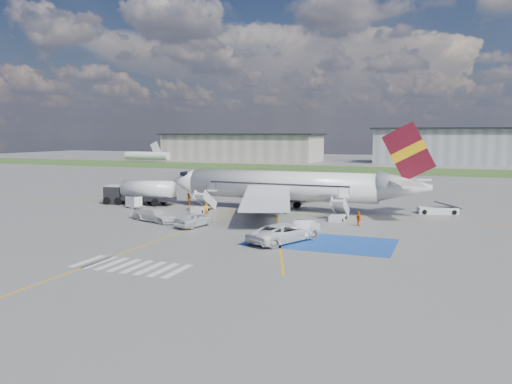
% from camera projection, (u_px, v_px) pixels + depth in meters
% --- Properties ---
extents(ground, '(400.00, 400.00, 0.00)m').
position_uv_depth(ground, '(241.00, 228.00, 55.32)').
color(ground, '#60605E').
rests_on(ground, ground).
extents(grass_strip, '(400.00, 30.00, 0.01)m').
position_uv_depth(grass_strip, '(371.00, 170.00, 143.19)').
color(grass_strip, '#2D4C1E').
rests_on(grass_strip, ground).
extents(taxiway_line_main, '(120.00, 0.20, 0.01)m').
position_uv_depth(taxiway_line_main, '(276.00, 212.00, 66.41)').
color(taxiway_line_main, gold).
rests_on(taxiway_line_main, ground).
extents(taxiway_line_cross, '(0.20, 60.00, 0.01)m').
position_uv_depth(taxiway_line_cross, '(152.00, 242.00, 47.87)').
color(taxiway_line_cross, gold).
rests_on(taxiway_line_cross, ground).
extents(taxiway_line_diag, '(20.71, 56.45, 0.01)m').
position_uv_depth(taxiway_line_diag, '(276.00, 212.00, 66.41)').
color(taxiway_line_diag, gold).
rests_on(taxiway_line_diag, ground).
extents(staging_box, '(14.00, 8.00, 0.01)m').
position_uv_depth(staging_box, '(320.00, 242.00, 48.00)').
color(staging_box, '#19459A').
rests_on(staging_box, ground).
extents(crosswalk, '(9.00, 4.00, 0.01)m').
position_uv_depth(crosswalk, '(131.00, 266.00, 39.32)').
color(crosswalk, silver).
rests_on(crosswalk, ground).
extents(terminal_west, '(60.00, 22.00, 10.00)m').
position_uv_depth(terminal_west, '(242.00, 148.00, 194.88)').
color(terminal_west, gray).
rests_on(terminal_west, ground).
extents(terminal_centre, '(48.00, 18.00, 12.00)m').
position_uv_depth(terminal_centre, '(447.00, 146.00, 172.25)').
color(terminal_centre, gray).
rests_on(terminal_centre, ground).
extents(airliner, '(36.81, 32.95, 11.92)m').
position_uv_depth(airliner, '(292.00, 186.00, 67.33)').
color(airliner, silver).
rests_on(airliner, ground).
extents(airstairs_fwd, '(1.90, 5.20, 3.60)m').
position_uv_depth(airstairs_fwd, '(201.00, 207.00, 66.73)').
color(airstairs_fwd, silver).
rests_on(airstairs_fwd, ground).
extents(airstairs_aft, '(1.90, 5.20, 3.60)m').
position_uv_depth(airstairs_aft, '(338.00, 215.00, 60.04)').
color(airstairs_aft, silver).
rests_on(airstairs_aft, ground).
extents(fuel_tanker, '(10.80, 4.08, 3.60)m').
position_uv_depth(fuel_tanker, '(140.00, 194.00, 73.27)').
color(fuel_tanker, black).
rests_on(fuel_tanker, ground).
extents(gpu_cart, '(2.51, 2.05, 1.81)m').
position_uv_depth(gpu_cart, '(134.00, 202.00, 69.91)').
color(gpu_cart, silver).
rests_on(gpu_cart, ground).
extents(belt_loader, '(5.58, 3.22, 1.61)m').
position_uv_depth(belt_loader, '(438.00, 211.00, 65.11)').
color(belt_loader, silver).
rests_on(belt_loader, ground).
extents(car_silver_a, '(2.87, 5.24, 1.69)m').
position_uv_depth(car_silver_a, '(194.00, 219.00, 55.78)').
color(car_silver_a, silver).
rests_on(car_silver_a, ground).
extents(car_silver_b, '(1.86, 5.24, 1.72)m').
position_uv_depth(car_silver_b, '(305.00, 228.00, 50.70)').
color(car_silver_b, silver).
rests_on(car_silver_b, ground).
extents(van_white_a, '(5.39, 7.14, 2.43)m').
position_uv_depth(van_white_a, '(286.00, 229.00, 48.17)').
color(van_white_a, silver).
rests_on(van_white_a, ground).
extents(van_white_b, '(5.59, 3.68, 2.03)m').
position_uv_depth(van_white_b, '(155.00, 213.00, 59.17)').
color(van_white_b, silver).
rests_on(van_white_b, ground).
extents(crew_fwd, '(0.74, 0.74, 1.73)m').
position_uv_depth(crew_fwd, '(206.00, 210.00, 62.87)').
color(crew_fwd, orange).
rests_on(crew_fwd, ground).
extents(crew_nose, '(1.08, 1.12, 1.83)m').
position_uv_depth(crew_nose, '(188.00, 199.00, 72.58)').
color(crew_nose, orange).
rests_on(crew_nose, ground).
extents(crew_aft, '(0.92, 1.01, 1.66)m').
position_uv_depth(crew_aft, '(359.00, 219.00, 56.25)').
color(crew_aft, '#E3520B').
rests_on(crew_aft, ground).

